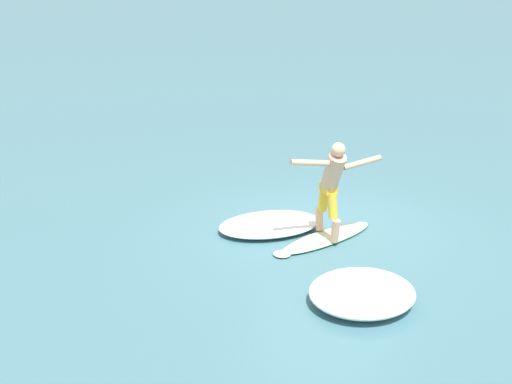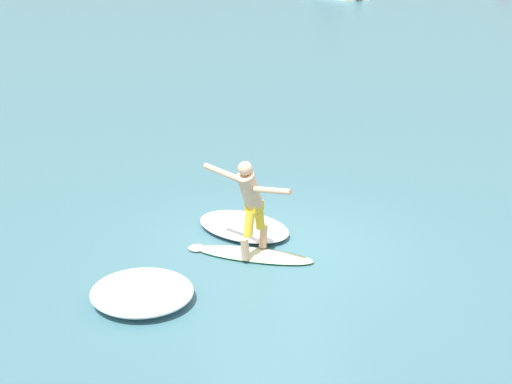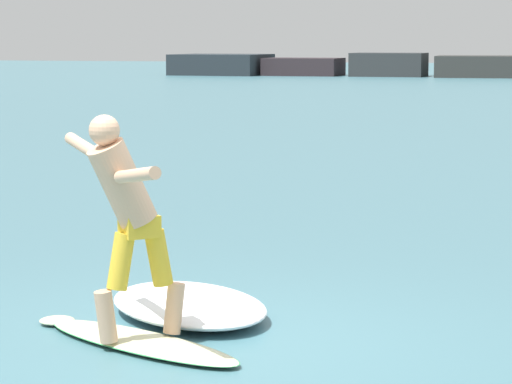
{
  "view_description": "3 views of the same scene",
  "coord_description": "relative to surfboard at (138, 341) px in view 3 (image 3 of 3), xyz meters",
  "views": [
    {
      "loc": [
        -10.75,
        -3.21,
        4.71
      ],
      "look_at": [
        -0.31,
        1.08,
        0.61
      ],
      "focal_mm": 50.0,
      "sensor_mm": 36.0,
      "label": 1
    },
    {
      "loc": [
        -2.5,
        -10.38,
        5.19
      ],
      "look_at": [
        -0.2,
        0.64,
        0.79
      ],
      "focal_mm": 50.0,
      "sensor_mm": 36.0,
      "label": 2
    },
    {
      "loc": [
        2.8,
        -8.31,
        2.25
      ],
      "look_at": [
        -0.04,
        1.61,
        0.93
      ],
      "focal_mm": 85.0,
      "sensor_mm": 36.0,
      "label": 3
    }
  ],
  "objects": [
    {
      "name": "surfer",
      "position": [
        -0.04,
        -0.09,
        1.0
      ],
      "size": [
        1.19,
        1.18,
        1.65
      ],
      "color": "#D9A782",
      "rests_on": "surfboard"
    },
    {
      "name": "surfboard",
      "position": [
        0.0,
        0.0,
        0.0
      ],
      "size": [
        2.06,
        1.36,
        0.2
      ],
      "color": "beige",
      "rests_on": "ground"
    },
    {
      "name": "ground_plane",
      "position": [
        0.43,
        0.19,
        -0.03
      ],
      "size": [
        200.0,
        200.0,
        0.0
      ],
      "primitive_type": "plane",
      "color": "#43737F"
    },
    {
      "name": "wave_foam_at_nose",
      "position": [
        0.05,
        1.0,
        0.06
      ],
      "size": [
        2.02,
        2.07,
        0.19
      ],
      "color": "white",
      "rests_on": "ground"
    }
  ]
}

